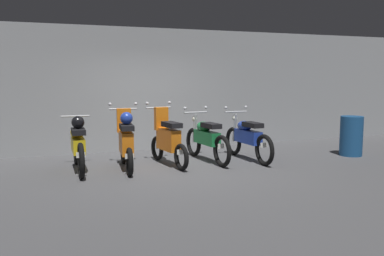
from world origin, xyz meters
The scene contains 8 objects.
ground_plane centered at (0.00, 0.00, 0.00)m, with size 80.00×80.00×0.00m, color #4C4C4F.
back_wall centered at (0.00, 2.39, 1.49)m, with size 16.00×0.30×2.99m, color gray.
motorbike_slot_0 centered at (-1.78, 0.45, 0.53)m, with size 0.56×1.95×1.08m.
motorbike_slot_1 centered at (-0.89, 0.28, 0.57)m, with size 0.59×1.68×1.29m.
motorbike_slot_2 centered at (-0.01, 0.37, 0.53)m, with size 0.59×1.68×1.29m.
motorbike_slot_3 centered at (0.89, 0.45, 0.49)m, with size 0.59×1.95×1.15m.
motorbike_slot_4 centered at (1.78, 0.26, 0.49)m, with size 0.59×1.95×1.15m.
trash_bin centered at (4.26, -0.14, 0.45)m, with size 0.51×0.51×0.91m, color navy.
Camera 1 is at (-2.54, -7.70, 1.81)m, focal length 38.99 mm.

